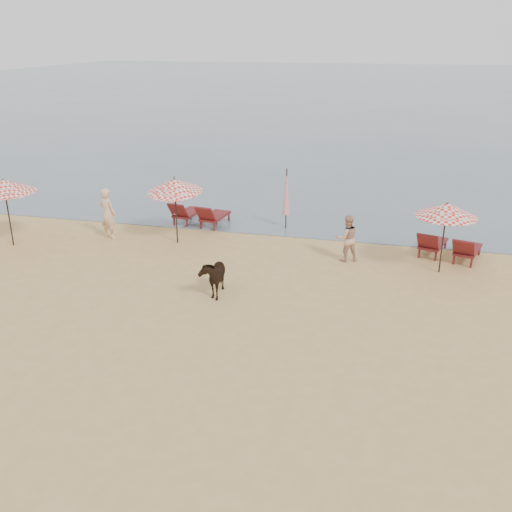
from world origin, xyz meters
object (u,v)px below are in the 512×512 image
at_px(umbrella_open_left_a, 4,186).
at_px(beachgoer_right_a, 347,238).
at_px(lounger_cluster_left, 199,214).
at_px(cow, 213,275).
at_px(umbrella_open_right, 447,210).
at_px(umbrella_open_left_b, 175,186).
at_px(umbrella_closed_right, 286,192).
at_px(umbrella_closed_left, 175,196).
at_px(beachgoer_left, 108,213).
at_px(lounger_cluster_right, 449,246).

distance_m(umbrella_open_left_a, beachgoer_right_a, 12.46).
height_order(lounger_cluster_left, cow, cow).
bearing_deg(umbrella_open_right, umbrella_open_left_b, 169.14).
bearing_deg(umbrella_open_left_a, lounger_cluster_left, 42.93).
distance_m(umbrella_open_right, umbrella_closed_right, 6.72).
height_order(umbrella_closed_left, cow, umbrella_closed_left).
bearing_deg(lounger_cluster_left, cow, -58.70).
relative_size(umbrella_open_left_a, umbrella_closed_left, 1.22).
distance_m(umbrella_open_left_b, umbrella_open_right, 9.53).
height_order(beachgoer_left, beachgoer_right_a, beachgoer_left).
distance_m(cow, beachgoer_right_a, 5.23).
height_order(umbrella_open_left_a, umbrella_closed_right, umbrella_open_left_a).
relative_size(lounger_cluster_left, umbrella_open_left_b, 0.87).
height_order(umbrella_closed_left, beachgoer_right_a, umbrella_closed_left).
relative_size(lounger_cluster_left, umbrella_closed_right, 0.90).
bearing_deg(umbrella_open_left_b, umbrella_open_right, 0.56).
xyz_separation_m(umbrella_closed_left, umbrella_closed_right, (4.46, 0.71, 0.25)).
xyz_separation_m(lounger_cluster_right, umbrella_closed_right, (-6.18, 1.95, 1.05)).
relative_size(umbrella_open_left_a, umbrella_closed_right, 1.02).
bearing_deg(cow, lounger_cluster_right, 25.25).
distance_m(lounger_cluster_right, umbrella_closed_right, 6.57).
bearing_deg(umbrella_closed_right, cow, -98.21).
bearing_deg(umbrella_open_left_b, beachgoer_right_a, 1.65).
bearing_deg(umbrella_closed_right, lounger_cluster_right, -17.50).
relative_size(umbrella_closed_left, beachgoer_left, 1.05).
height_order(lounger_cluster_right, beachgoer_right_a, beachgoer_right_a).
height_order(lounger_cluster_right, beachgoer_left, beachgoer_left).
bearing_deg(beachgoer_right_a, beachgoer_left, -25.25).
bearing_deg(umbrella_closed_right, umbrella_open_right, -29.44).
bearing_deg(lounger_cluster_left, beachgoer_left, -132.86).
distance_m(umbrella_open_left_b, cow, 5.13).
relative_size(lounger_cluster_left, beachgoer_left, 1.13).
height_order(umbrella_open_right, beachgoer_left, umbrella_open_right).
relative_size(umbrella_open_right, beachgoer_left, 1.21).
height_order(umbrella_closed_right, beachgoer_right_a, umbrella_closed_right).
distance_m(umbrella_open_left_a, umbrella_open_right, 15.46).
bearing_deg(umbrella_open_left_a, cow, -5.13).
bearing_deg(beachgoer_left, cow, 161.86).
height_order(lounger_cluster_right, cow, cow).
xyz_separation_m(umbrella_open_left_a, cow, (8.63, -2.34, -1.66)).
xyz_separation_m(lounger_cluster_right, umbrella_open_left_a, (-15.77, -2.38, 1.79)).
bearing_deg(beachgoer_left, umbrella_open_right, -165.00).
height_order(umbrella_open_left_a, umbrella_open_left_b, umbrella_open_left_b).
distance_m(lounger_cluster_right, cow, 8.57).
xyz_separation_m(lounger_cluster_left, beachgoer_right_a, (6.28, -2.51, 0.33)).
bearing_deg(umbrella_closed_left, beachgoer_right_a, -17.35).
relative_size(lounger_cluster_left, beachgoer_right_a, 1.36).
distance_m(lounger_cluster_right, umbrella_open_left_b, 10.04).
bearing_deg(beachgoer_right_a, cow, 21.54).
height_order(umbrella_closed_right, cow, umbrella_closed_right).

